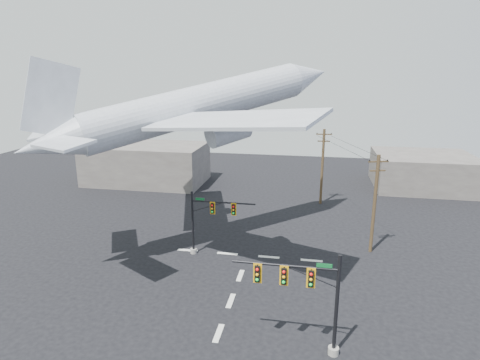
% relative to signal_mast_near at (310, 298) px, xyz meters
% --- Properties ---
extents(ground, '(120.00, 120.00, 0.00)m').
position_rel_signal_mast_near_xyz_m(ground, '(-5.88, 0.74, -3.81)').
color(ground, black).
rests_on(ground, ground).
extents(lane_markings, '(14.00, 21.20, 0.01)m').
position_rel_signal_mast_near_xyz_m(lane_markings, '(-5.88, 6.08, -3.80)').
color(lane_markings, silver).
rests_on(lane_markings, ground).
extents(signal_mast_near, '(6.73, 0.74, 6.73)m').
position_rel_signal_mast_near_xyz_m(signal_mast_near, '(0.00, 0.00, 0.00)').
color(signal_mast_near, gray).
rests_on(signal_mast_near, ground).
extents(signal_mast_far, '(6.31, 0.68, 6.22)m').
position_rel_signal_mast_near_xyz_m(signal_mast_far, '(-9.82, 12.23, -0.46)').
color(signal_mast_far, gray).
rests_on(signal_mast_far, ground).
extents(utility_pole_a, '(1.88, 0.70, 9.63)m').
position_rel_signal_mast_near_xyz_m(utility_pole_a, '(5.71, 15.80, 1.22)').
color(utility_pole_a, '#4A3720').
rests_on(utility_pole_a, ground).
extents(utility_pole_b, '(2.01, 0.33, 9.92)m').
position_rel_signal_mast_near_xyz_m(utility_pole_b, '(1.02, 29.92, 1.38)').
color(utility_pole_b, '#4A3720').
rests_on(utility_pole_b, ground).
extents(power_lines, '(6.47, 14.13, 0.03)m').
position_rel_signal_mast_near_xyz_m(power_lines, '(3.37, 22.86, 5.25)').
color(power_lines, black).
extents(airliner, '(26.50, 25.69, 9.03)m').
position_rel_signal_mast_near_xyz_m(airliner, '(-10.69, 14.01, 10.15)').
color(airliner, silver).
extents(building_left, '(18.00, 10.00, 6.00)m').
position_rel_signal_mast_near_xyz_m(building_left, '(-25.88, 35.74, -0.81)').
color(building_left, '#6A645D').
rests_on(building_left, ground).
extents(building_right, '(14.00, 12.00, 5.00)m').
position_rel_signal_mast_near_xyz_m(building_right, '(16.12, 40.74, -1.31)').
color(building_right, '#6A645D').
rests_on(building_right, ground).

